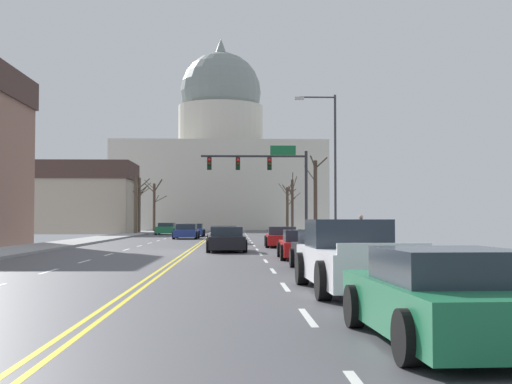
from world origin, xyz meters
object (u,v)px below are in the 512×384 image
Objects in this scene: sedan_near_04 at (326,251)px; sedan_near_03 at (303,245)px; sedan_near_06 at (446,299)px; bicycle_parked at (378,245)px; sedan_near_02 at (226,240)px; sedan_oncoming_02 at (166,229)px; street_lamp_right at (330,156)px; sedan_near_01 at (282,237)px; sedan_near_00 at (224,235)px; signal_gantry at (269,172)px; sedan_oncoming_01 at (194,230)px; pedestrian_00 at (361,230)px; sedan_oncoming_00 at (186,232)px; pickup_truck_near_05 at (353,259)px.

sedan_near_03 is at bearing 91.03° from sedan_near_04.
sedan_near_06 is 21.90m from bicycle_parked.
sedan_near_02 is 39.76m from sedan_oncoming_02.
sedan_near_01 is at bearing 173.60° from street_lamp_right.
sedan_near_03 is (3.50, -18.46, -0.01)m from sedan_near_00.
street_lamp_right is (3.09, -10.83, 0.16)m from signal_gantry.
sedan_oncoming_01 is (-6.63, 25.36, -0.00)m from sedan_near_01.
sedan_near_00 is 1.08× the size of sedan_oncoming_01.
sedan_near_06 reaches higher than sedan_near_03.
pedestrian_00 is 0.96× the size of bicycle_parked.
sedan_oncoming_01 is (0.14, 8.03, -0.02)m from sedan_oncoming_00.
bicycle_parked is at bearing -93.19° from pedestrian_00.
street_lamp_right reaches higher than sedan_near_02.
sedan_near_02 reaches higher than sedan_oncoming_01.
sedan_near_06 is at bearing -81.30° from sedan_oncoming_02.
sedan_near_04 reaches higher than sedan_near_03.
street_lamp_right reaches higher than sedan_near_01.
sedan_near_01 reaches higher than sedan_near_00.
sedan_near_03 is 0.99× the size of sedan_oncoming_00.
bicycle_parked is (10.32, -27.65, -0.10)m from sedan_oncoming_00.
pedestrian_00 is at bearing -64.09° from sedan_oncoming_00.
sedan_near_06 is at bearing -90.02° from sedan_near_01.
sedan_near_03 reaches higher than bicycle_parked.
sedan_oncoming_01 is (-3.43, 31.03, -0.02)m from sedan_near_02.
signal_gantry is at bearing 90.80° from sedan_near_04.
sedan_oncoming_00 is at bearing 98.95° from pickup_truck_near_05.
bicycle_parked is at bearing -66.84° from sedan_near_00.
sedan_near_00 is (-6.31, 6.40, -4.76)m from street_lamp_right.
street_lamp_right is 1.88× the size of sedan_near_02.
sedan_near_03 is 2.58× the size of pedestrian_00.
sedan_near_04 is 0.98× the size of sedan_oncoming_00.
sedan_oncoming_00 is at bearing 100.84° from sedan_near_04.
pickup_truck_near_05 is 15.30m from bicycle_parked.
street_lamp_right is 1.86× the size of sedan_near_00.
sedan_near_03 is 12.80m from pickup_truck_near_05.
sedan_oncoming_00 is 24.37m from pedestrian_00.
sedan_near_01 reaches higher than bicycle_parked.
pedestrian_00 reaches higher than sedan_near_03.
signal_gantry is 1.80× the size of sedan_near_03.
sedan_near_01 is 12.38m from sedan_near_03.
street_lamp_right is 20.65m from sedan_oncoming_00.
sedan_near_01 is 25.18m from pickup_truck_near_05.
signal_gantry is 21.68m from bicycle_parked.
bicycle_parked is (6.75, -4.65, -0.09)m from sedan_near_02.
sedan_oncoming_02 reaches higher than sedan_oncoming_00.
sedan_near_02 is 1.08× the size of sedan_near_04.
sedan_oncoming_02 is at bearing 106.65° from sedan_near_01.
pedestrian_00 reaches higher than sedan_near_00.
sedan_near_06 is 66.18m from sedan_oncoming_02.
sedan_near_03 is 0.96× the size of sedan_near_06.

